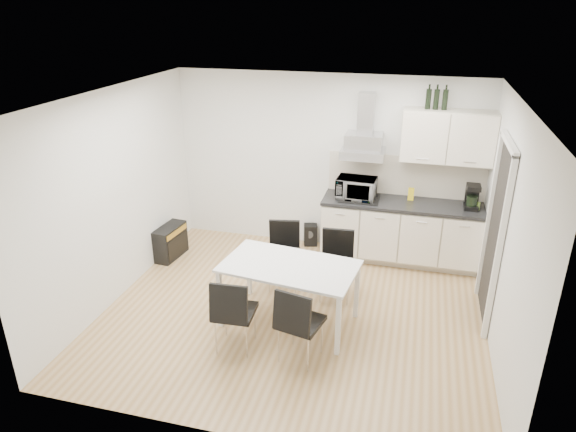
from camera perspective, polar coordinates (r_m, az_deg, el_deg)
name	(u,v)px	position (r m, az deg, el deg)	size (l,w,h in m)	color
ground	(293,312)	(6.37, 0.57, -10.66)	(4.50, 4.50, 0.00)	tan
wall_back	(326,164)	(7.60, 4.29, 5.84)	(4.50, 0.10, 2.60)	silver
wall_front	(231,311)	(4.07, -6.34, -10.42)	(4.50, 0.10, 2.60)	silver
wall_left	(115,196)	(6.63, -18.62, 2.07)	(0.10, 4.00, 2.60)	silver
wall_right	(507,236)	(5.70, 23.16, -2.03)	(0.10, 4.00, 2.60)	silver
ceiling	(294,97)	(5.39, 0.68, 13.04)	(4.50, 4.50, 0.00)	white
doorway	(493,235)	(6.29, 21.86, -2.01)	(0.08, 1.04, 2.10)	white
kitchenette	(405,207)	(7.40, 12.85, 0.96)	(2.22, 0.64, 2.52)	beige
dining_table	(289,271)	(5.87, 0.16, -6.10)	(1.61, 1.05, 0.75)	white
chair_far_left	(283,257)	(6.69, -0.51, -4.53)	(0.44, 0.50, 0.88)	black
chair_far_right	(336,267)	(6.48, 5.34, -5.63)	(0.44, 0.50, 0.88)	black
chair_near_left	(235,313)	(5.60, -5.92, -10.62)	(0.44, 0.50, 0.88)	black
chair_near_right	(301,323)	(5.42, 1.41, -11.78)	(0.44, 0.50, 0.88)	black
guitar_amp	(170,242)	(7.74, -12.94, -2.80)	(0.31, 0.60, 0.48)	black
floor_speaker	(311,235)	(7.95, 2.52, -2.08)	(0.20, 0.18, 0.33)	black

